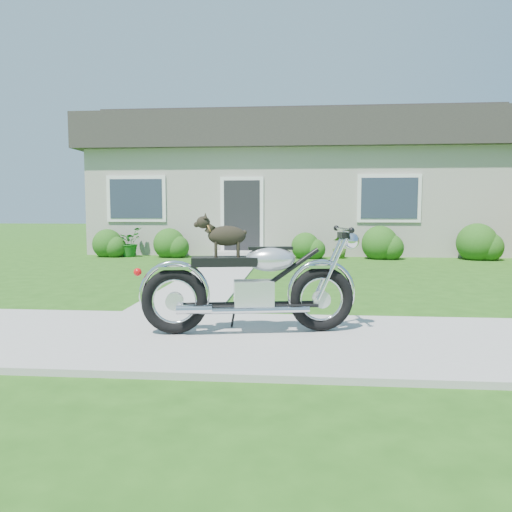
% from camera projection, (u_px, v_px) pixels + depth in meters
% --- Properties ---
extents(ground, '(80.00, 80.00, 0.00)m').
position_uv_depth(ground, '(288.00, 341.00, 4.91)').
color(ground, '#235114').
rests_on(ground, ground).
extents(sidewalk, '(24.00, 2.20, 0.04)m').
position_uv_depth(sidewalk, '(288.00, 339.00, 4.90)').
color(sidewalk, '#9E9B93').
rests_on(sidewalk, ground).
extents(walkway, '(1.20, 8.00, 0.03)m').
position_uv_depth(walkway, '(219.00, 274.00, 9.99)').
color(walkway, '#9E9B93').
rests_on(walkway, ground).
extents(house, '(12.60, 7.03, 4.50)m').
position_uv_depth(house, '(297.00, 184.00, 16.60)').
color(house, '#B1ABA0').
rests_on(house, ground).
extents(shrub_row, '(10.78, 1.02, 1.02)m').
position_uv_depth(shrub_row, '(316.00, 244.00, 13.25)').
color(shrub_row, '#225215').
rests_on(shrub_row, ground).
extents(potted_plant_left, '(0.72, 0.80, 0.80)m').
position_uv_depth(potted_plant_left, '(129.00, 242.00, 13.75)').
color(potted_plant_left, '#175817').
rests_on(potted_plant_left, ground).
extents(potted_plant_right, '(0.51, 0.51, 0.64)m').
position_uv_depth(potted_plant_right, '(340.00, 246.00, 13.26)').
color(potted_plant_right, '#335B19').
rests_on(potted_plant_right, ground).
extents(motorcycle_with_dog, '(2.21, 0.71, 1.19)m').
position_uv_depth(motorcycle_with_dog, '(252.00, 282.00, 5.06)').
color(motorcycle_with_dog, black).
rests_on(motorcycle_with_dog, sidewalk).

